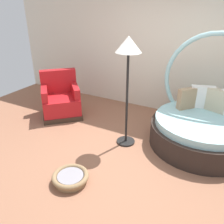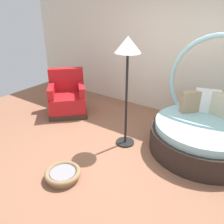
{
  "view_description": "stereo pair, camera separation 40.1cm",
  "coord_description": "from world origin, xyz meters",
  "px_view_note": "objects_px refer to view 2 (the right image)",
  "views": [
    {
      "loc": [
        1.29,
        -2.79,
        2.28
      ],
      "look_at": [
        -0.44,
        0.39,
        0.55
      ],
      "focal_mm": 37.49,
      "sensor_mm": 36.0,
      "label": 1
    },
    {
      "loc": [
        1.63,
        -2.58,
        2.28
      ],
      "look_at": [
        -0.44,
        0.39,
        0.55
      ],
      "focal_mm": 37.49,
      "sensor_mm": 36.0,
      "label": 2
    }
  ],
  "objects_px": {
    "red_armchair": "(67,98)",
    "floor_lamp": "(128,56)",
    "round_daybed": "(205,129)",
    "pet_basket": "(63,174)"
  },
  "relations": [
    {
      "from": "red_armchair",
      "to": "pet_basket",
      "type": "distance_m",
      "value": 2.24
    },
    {
      "from": "floor_lamp",
      "to": "red_armchair",
      "type": "bearing_deg",
      "value": 168.29
    },
    {
      "from": "round_daybed",
      "to": "floor_lamp",
      "type": "relative_size",
      "value": 1.02
    },
    {
      "from": "round_daybed",
      "to": "red_armchair",
      "type": "xyz_separation_m",
      "value": [
        -2.89,
        -0.27,
        -0.04
      ]
    },
    {
      "from": "red_armchair",
      "to": "floor_lamp",
      "type": "relative_size",
      "value": 0.62
    },
    {
      "from": "round_daybed",
      "to": "floor_lamp",
      "type": "height_order",
      "value": "round_daybed"
    },
    {
      "from": "red_armchair",
      "to": "floor_lamp",
      "type": "xyz_separation_m",
      "value": [
        1.74,
        -0.36,
        1.2
      ]
    },
    {
      "from": "round_daybed",
      "to": "red_armchair",
      "type": "distance_m",
      "value": 2.91
    },
    {
      "from": "red_armchair",
      "to": "floor_lamp",
      "type": "distance_m",
      "value": 2.14
    },
    {
      "from": "floor_lamp",
      "to": "pet_basket",
      "type": "bearing_deg",
      "value": -100.41
    }
  ]
}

